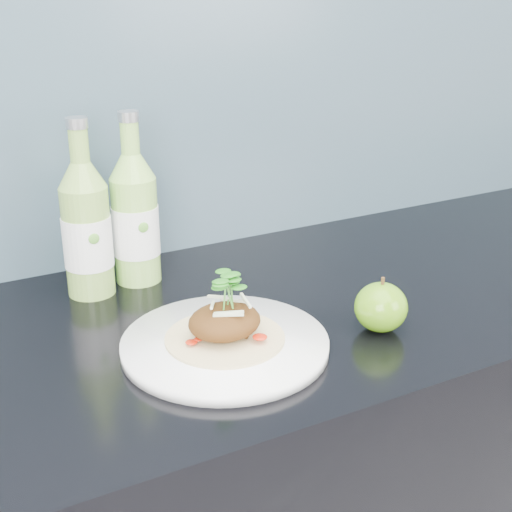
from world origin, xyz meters
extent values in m
cube|color=#6B92A8|center=(0.00, 1.99, 1.25)|extent=(4.00, 0.02, 0.70)
cylinder|color=white|center=(-0.01, 1.60, 0.91)|extent=(0.31, 0.31, 0.02)
cylinder|color=tan|center=(-0.01, 1.60, 0.92)|extent=(0.16, 0.16, 0.00)
ellipsoid|color=#563110|center=(-0.01, 1.60, 0.94)|extent=(0.10, 0.08, 0.04)
ellipsoid|color=#417F0D|center=(0.21, 1.55, 0.94)|extent=(0.09, 0.09, 0.07)
cylinder|color=#472D14|center=(0.21, 1.55, 0.97)|extent=(0.01, 0.00, 0.01)
cylinder|color=#81AE48|center=(-0.11, 1.87, 0.99)|extent=(0.09, 0.09, 0.17)
cone|color=#81AE48|center=(-0.11, 1.87, 1.09)|extent=(0.07, 0.07, 0.04)
cylinder|color=#81AE48|center=(-0.11, 1.87, 1.14)|extent=(0.03, 0.03, 0.05)
cylinder|color=silver|center=(-0.11, 1.87, 1.17)|extent=(0.03, 0.03, 0.02)
cylinder|color=white|center=(-0.11, 1.87, 0.99)|extent=(0.09, 0.09, 0.08)
ellipsoid|color=#59A533|center=(-0.11, 1.83, 1.00)|extent=(0.02, 0.00, 0.02)
cylinder|color=#8CC552|center=(-0.03, 1.88, 0.99)|extent=(0.08, 0.08, 0.17)
cone|color=#8CC552|center=(-0.03, 1.88, 1.09)|extent=(0.07, 0.07, 0.04)
cylinder|color=#8CC552|center=(-0.03, 1.88, 1.14)|extent=(0.03, 0.03, 0.05)
cylinder|color=silver|center=(-0.03, 1.88, 1.17)|extent=(0.03, 0.03, 0.02)
cylinder|color=white|center=(-0.03, 1.88, 0.99)|extent=(0.09, 0.09, 0.08)
ellipsoid|color=#59A533|center=(-0.03, 1.84, 1.00)|extent=(0.02, 0.00, 0.02)
camera|label=1|loc=(-0.37, 0.84, 1.37)|focal=50.00mm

